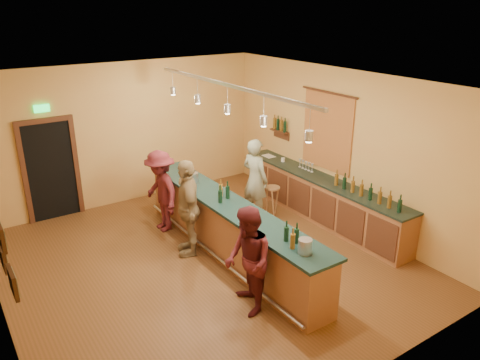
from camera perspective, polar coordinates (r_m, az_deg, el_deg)
floor at (r=8.57m, az=-4.30°, el=-10.02°), size 7.00×7.00×0.00m
ceiling at (r=7.45m, az=-4.97°, el=11.58°), size 6.50×7.00×0.02m
wall_back at (r=10.92m, az=-13.78°, el=5.47°), size 6.50×0.02×3.20m
wall_front at (r=5.40m, az=14.45°, el=-11.07°), size 6.50×0.02×3.20m
wall_right at (r=9.78m, az=12.20°, el=3.83°), size 0.02×7.00×3.20m
doorway at (r=10.60m, az=-22.09°, el=1.36°), size 1.15×0.09×2.48m
tapestry at (r=9.97m, az=10.58°, el=5.76°), size 0.03×1.40×1.60m
bottle_shelf at (r=11.06m, az=4.88°, el=6.55°), size 0.17×0.55×0.54m
back_counter at (r=10.09m, az=9.88°, el=-2.22°), size 0.60×4.55×1.27m
tasting_bar at (r=8.51m, az=-1.41°, el=-5.56°), size 0.73×5.10×1.38m
pendant_track at (r=7.75m, az=-1.57°, el=10.38°), size 0.11×4.60×0.50m
bartender at (r=9.87m, az=1.86°, el=0.07°), size 0.55×0.72×1.77m
customer_a at (r=6.96m, az=0.99°, el=-9.87°), size 0.86×0.97×1.68m
customer_b at (r=8.53m, az=-6.37°, el=-3.37°), size 0.80×1.16×1.82m
customer_c at (r=9.51m, az=-9.61°, el=-1.35°), size 0.63×1.09×1.68m
bar_stool at (r=10.14m, az=3.98°, el=-1.62°), size 0.32×0.32×0.67m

